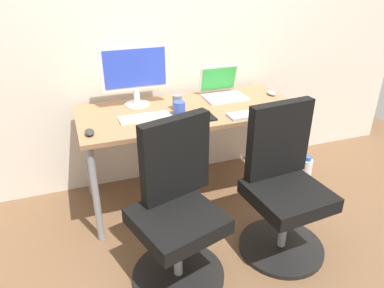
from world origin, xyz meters
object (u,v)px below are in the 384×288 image
water_bottle_on_floor (305,175)px  coffee_mug (180,108)px  open_laptop (222,90)px  office_chair_right (283,189)px  desktop_monitor (135,71)px  office_chair_left (177,212)px

water_bottle_on_floor → coffee_mug: size_ratio=3.37×
open_laptop → coffee_mug: size_ratio=3.37×
office_chair_right → desktop_monitor: desktop_monitor is taller
coffee_mug → office_chair_right: bearing=-54.5°
water_bottle_on_floor → open_laptop: open_laptop is taller
water_bottle_on_floor → office_chair_right: bearing=-139.2°
office_chair_left → open_laptop: open_laptop is taller
office_chair_left → office_chair_right: bearing=0.2°
coffee_mug → desktop_monitor: bearing=130.1°
desktop_monitor → coffee_mug: (0.23, -0.28, -0.20)m
coffee_mug → open_laptop: bearing=29.5°
office_chair_right → open_laptop: 0.95m
office_chair_right → desktop_monitor: (-0.69, 0.91, 0.56)m
water_bottle_on_floor → open_laptop: bearing=143.4°
office_chair_left → open_laptop: bearing=53.3°
open_laptop → water_bottle_on_floor: bearing=-36.6°
open_laptop → coffee_mug: open_laptop is taller
office_chair_right → office_chair_left: bearing=-179.8°
office_chair_left → open_laptop: size_ratio=3.03×
desktop_monitor → open_laptop: desktop_monitor is taller
office_chair_left → water_bottle_on_floor: size_ratio=3.03×
office_chair_right → coffee_mug: bearing=125.5°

